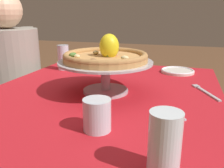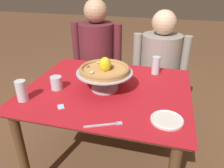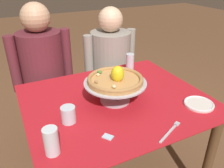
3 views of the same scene
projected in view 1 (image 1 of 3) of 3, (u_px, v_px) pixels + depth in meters
name	position (u px, v px, depth m)	size (l,w,h in m)	color
dining_table	(104.00, 114.00, 1.03)	(1.11, 0.95, 0.71)	brown
pizza_stand	(106.00, 70.00, 0.95)	(0.38, 0.38, 0.13)	#B7B7C1
pizza	(106.00, 56.00, 0.94)	(0.33, 0.33, 0.11)	tan
water_glass_back_right	(63.00, 59.00, 1.35)	(0.06, 0.06, 0.14)	silver
water_glass_side_left	(97.00, 117.00, 0.65)	(0.08, 0.08, 0.09)	silver
water_glass_front_left	(164.00, 147.00, 0.47)	(0.07, 0.07, 0.13)	silver
side_plate	(178.00, 71.00, 1.29)	(0.18, 0.18, 0.02)	silver
dinner_fork	(204.00, 91.00, 0.98)	(0.19, 0.10, 0.01)	#B7B7C1
sugar_packet	(176.00, 119.00, 0.73)	(0.05, 0.04, 0.01)	silver
diner_right	(13.00, 87.00, 1.53)	(0.53, 0.38, 1.15)	maroon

